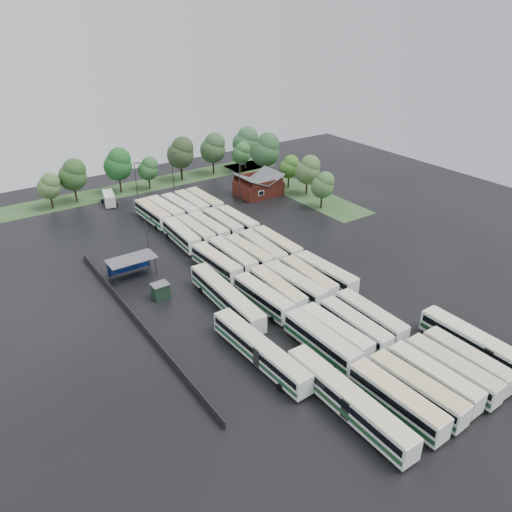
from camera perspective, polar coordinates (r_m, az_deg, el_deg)
ground at (r=79.92m, az=3.73°, el=-5.23°), size 160.00×160.00×0.00m
brick_building at (r=123.07m, az=0.28°, el=7.86°), size 10.07×8.60×5.39m
wash_shed at (r=88.10m, az=-14.12°, el=-0.52°), size 8.20×4.20×3.58m
utility_hut at (r=81.48m, az=-10.86°, el=-3.93°), size 2.70×2.20×2.62m
grass_strip_north at (r=132.43m, az=-13.23°, el=7.71°), size 80.00×10.00×0.01m
grass_strip_east at (r=129.38m, az=3.93°, el=7.91°), size 10.00×50.00×0.01m
west_fence at (r=76.44m, az=-13.44°, el=-7.16°), size 0.10×50.00×1.20m
bus_r0c0 at (r=61.78m, az=15.79°, el=-15.54°), size 3.07×12.83×3.55m
bus_r0c1 at (r=63.85m, az=17.87°, el=-14.26°), size 3.31×12.81×3.53m
bus_r0c2 at (r=66.13m, az=19.62°, el=-12.98°), size 3.04×12.40×3.43m
bus_r0c3 at (r=68.07m, az=21.47°, el=-12.02°), size 3.05×12.58×3.48m
bus_r0c4 at (r=70.38m, az=22.97°, el=-10.96°), size 2.59×12.11×3.37m
bus_r1c0 at (r=68.74m, az=7.47°, el=-9.56°), size 2.84×12.76×3.54m
bus_r1c1 at (r=70.61m, az=9.05°, el=-8.63°), size 2.97×12.32×3.41m
bus_r1c2 at (r=72.37m, az=11.21°, el=-7.84°), size 2.82×12.38×3.44m
bus_r1c3 at (r=74.64m, az=12.90°, el=-6.82°), size 2.89×12.47×3.46m
bus_r2c0 at (r=77.31m, az=0.82°, el=-4.75°), size 3.06×12.38×3.42m
bus_r2c1 at (r=79.21m, az=2.43°, el=-3.89°), size 3.02×12.56×3.48m
bus_r2c2 at (r=80.69m, az=4.40°, el=-3.27°), size 3.38×12.96×3.57m
bus_r2c3 at (r=82.73m, az=5.97°, el=-2.57°), size 2.99×12.43×3.44m
bus_r2c4 at (r=84.39m, az=7.93°, el=-2.01°), size 3.30×12.84×3.54m
bus_r3c0 at (r=87.30m, az=-4.54°, el=-0.78°), size 3.23×12.58×3.47m
bus_r3c1 at (r=89.08m, az=-2.74°, el=-0.09°), size 2.74×12.71×3.54m
bus_r3c2 at (r=90.31m, az=-0.86°, el=0.29°), size 3.01×12.31×3.41m
bus_r3c3 at (r=91.65m, az=0.70°, el=0.78°), size 3.27×12.84×3.55m
bus_r3c4 at (r=93.55m, az=2.37°, el=1.30°), size 2.72×12.45×3.46m
bus_r4c0 at (r=98.40m, az=-8.52°, el=2.38°), size 3.17×12.55×3.47m
bus_r4c1 at (r=99.61m, az=-6.96°, el=2.79°), size 2.63×12.21×3.40m
bus_r4c2 at (r=100.95m, az=-5.44°, el=3.21°), size 2.80×12.26×3.40m
bus_r4c3 at (r=102.53m, az=-3.86°, el=3.68°), size 2.71×12.33×3.43m
bus_r4c4 at (r=103.67m, az=-2.10°, el=3.99°), size 2.78×12.18×3.38m
bus_r5c0 at (r=109.54m, az=-11.71°, el=4.78°), size 2.99×12.70×3.52m
bus_r5c1 at (r=110.68m, az=-10.33°, el=5.15°), size 3.31×12.82×3.54m
bus_r5c2 at (r=111.79m, az=-8.70°, el=5.50°), size 3.11×12.57×3.48m
bus_r5c3 at (r=113.60m, az=-7.39°, el=5.93°), size 2.65×12.24×3.40m
bus_r5c4 at (r=114.42m, az=-5.92°, el=6.21°), size 2.87×12.73×3.53m
artic_bus_west_a at (r=60.51m, az=10.43°, el=-15.89°), size 2.80×19.07×3.54m
artic_bus_west_b at (r=77.42m, az=-3.42°, el=-4.70°), size 3.26×18.92×3.50m
artic_bus_west_c at (r=66.63m, az=0.44°, el=-10.72°), size 3.27×18.34×3.39m
artic_bus_east at (r=72.98m, az=24.87°, el=-9.78°), size 2.82×19.26×3.57m
minibus at (r=122.00m, az=-16.46°, el=6.37°), size 3.69×6.67×2.76m
tree_north_0 at (r=122.47m, az=-22.54°, el=7.42°), size 5.13×5.12×8.48m
tree_north_1 at (r=124.12m, az=-20.16°, el=8.74°), size 6.36×6.36×10.53m
tree_north_2 at (r=127.40m, az=-15.45°, el=10.11°), size 6.79×6.79×11.25m
tree_north_3 at (r=128.69m, az=-12.18°, el=9.76°), size 5.01×5.01×8.31m
tree_north_4 at (r=133.31m, az=-8.55°, el=11.62°), size 6.99×6.99×11.58m
tree_north_5 at (r=137.33m, az=-4.89°, el=12.22°), size 6.85×6.85×11.34m
tree_north_6 at (r=141.85m, az=-1.15°, el=12.94°), size 7.16×7.16×11.85m
tree_east_0 at (r=114.73m, az=7.69°, el=8.07°), size 5.18×5.18×8.58m
tree_east_1 at (r=122.36m, az=6.00°, el=9.81°), size 5.96×5.96×9.87m
tree_east_2 at (r=127.65m, az=3.87°, el=10.17°), size 5.01×5.01×8.30m
tree_east_3 at (r=132.48m, az=1.16°, el=12.05°), size 7.49×7.49×12.40m
tree_east_4 at (r=138.89m, az=-1.65°, el=11.69°), size 5.13×5.13×8.49m
lamp_post_ne at (r=116.10m, az=-1.81°, el=8.56°), size 1.47×0.29×9.56m
lamp_post_nw at (r=89.59m, az=-12.24°, el=1.91°), size 1.43×0.28×9.30m
lamp_post_back_w at (r=119.38m, az=-13.52°, el=8.42°), size 1.51×0.29×9.82m
lamp_post_back_e at (r=124.59m, az=-9.46°, el=9.68°), size 1.56×0.30×10.10m
puddle_0 at (r=68.33m, az=15.38°, el=-12.80°), size 4.23×4.23×0.01m
puddle_1 at (r=71.83m, az=21.23°, el=-11.60°), size 2.76×2.76×0.01m
puddle_2 at (r=79.69m, az=-1.93°, el=-5.28°), size 6.31×6.31×0.01m
puddle_3 at (r=80.59m, az=7.51°, el=-5.12°), size 2.91×2.91×0.01m
puddle_4 at (r=76.54m, az=21.26°, el=-8.96°), size 3.62×3.62×0.01m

